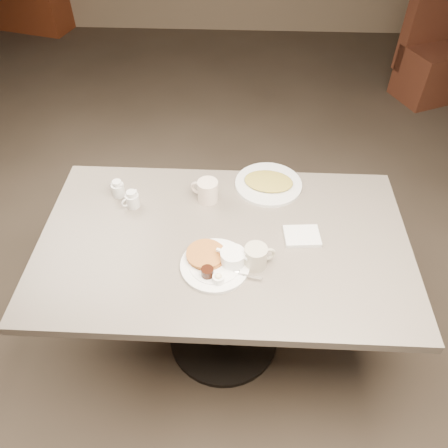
{
  "coord_description": "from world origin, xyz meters",
  "views": [
    {
      "loc": [
        0.06,
        -1.23,
        2.08
      ],
      "look_at": [
        0.0,
        0.02,
        0.82
      ],
      "focal_mm": 35.78,
      "sensor_mm": 36.0,
      "label": 1
    }
  ],
  "objects_px": {
    "main_plate": "(217,261)",
    "coffee_mug_near": "(257,256)",
    "coffee_mug_far": "(207,191)",
    "creamer_right": "(118,189)",
    "hash_plate": "(268,183)",
    "diner_table": "(224,266)",
    "creamer_left": "(132,200)"
  },
  "relations": [
    {
      "from": "coffee_mug_far",
      "to": "creamer_right",
      "type": "bearing_deg",
      "value": 178.5
    },
    {
      "from": "main_plate",
      "to": "hash_plate",
      "type": "relative_size",
      "value": 1.01
    },
    {
      "from": "main_plate",
      "to": "creamer_left",
      "type": "relative_size",
      "value": 4.28
    },
    {
      "from": "coffee_mug_far",
      "to": "creamer_left",
      "type": "bearing_deg",
      "value": -169.95
    },
    {
      "from": "main_plate",
      "to": "coffee_mug_far",
      "type": "height_order",
      "value": "coffee_mug_far"
    },
    {
      "from": "creamer_right",
      "to": "hash_plate",
      "type": "xyz_separation_m",
      "value": [
        0.67,
        0.1,
        -0.02
      ]
    },
    {
      "from": "main_plate",
      "to": "creamer_left",
      "type": "xyz_separation_m",
      "value": [
        -0.39,
        0.32,
        0.01
      ]
    },
    {
      "from": "coffee_mug_near",
      "to": "diner_table",
      "type": "bearing_deg",
      "value": 136.75
    },
    {
      "from": "main_plate",
      "to": "hash_plate",
      "type": "xyz_separation_m",
      "value": [
        0.21,
        0.48,
        -0.01
      ]
    },
    {
      "from": "coffee_mug_far",
      "to": "hash_plate",
      "type": "relative_size",
      "value": 0.4
    },
    {
      "from": "diner_table",
      "to": "coffee_mug_far",
      "type": "distance_m",
      "value": 0.34
    },
    {
      "from": "creamer_left",
      "to": "hash_plate",
      "type": "xyz_separation_m",
      "value": [
        0.59,
        0.17,
        -0.02
      ]
    },
    {
      "from": "main_plate",
      "to": "coffee_mug_near",
      "type": "xyz_separation_m",
      "value": [
        0.15,
        0.01,
        0.02
      ]
    },
    {
      "from": "coffee_mug_near",
      "to": "main_plate",
      "type": "bearing_deg",
      "value": -175.06
    },
    {
      "from": "coffee_mug_far",
      "to": "creamer_right",
      "type": "xyz_separation_m",
      "value": [
        -0.4,
        0.01,
        -0.01
      ]
    },
    {
      "from": "diner_table",
      "to": "creamer_right",
      "type": "distance_m",
      "value": 0.58
    },
    {
      "from": "coffee_mug_far",
      "to": "creamer_right",
      "type": "height_order",
      "value": "coffee_mug_far"
    },
    {
      "from": "diner_table",
      "to": "coffee_mug_near",
      "type": "height_order",
      "value": "coffee_mug_near"
    },
    {
      "from": "main_plate",
      "to": "creamer_right",
      "type": "xyz_separation_m",
      "value": [
        -0.46,
        0.38,
        0.01
      ]
    },
    {
      "from": "creamer_right",
      "to": "hash_plate",
      "type": "height_order",
      "value": "creamer_right"
    },
    {
      "from": "creamer_left",
      "to": "creamer_right",
      "type": "bearing_deg",
      "value": 138.66
    },
    {
      "from": "main_plate",
      "to": "hash_plate",
      "type": "height_order",
      "value": "main_plate"
    },
    {
      "from": "main_plate",
      "to": "creamer_left",
      "type": "height_order",
      "value": "creamer_left"
    },
    {
      "from": "hash_plate",
      "to": "main_plate",
      "type": "bearing_deg",
      "value": -113.14
    },
    {
      "from": "creamer_right",
      "to": "diner_table",
      "type": "bearing_deg",
      "value": -27.43
    },
    {
      "from": "diner_table",
      "to": "coffee_mug_near",
      "type": "distance_m",
      "value": 0.28
    },
    {
      "from": "creamer_left",
      "to": "hash_plate",
      "type": "relative_size",
      "value": 0.24
    },
    {
      "from": "coffee_mug_near",
      "to": "coffee_mug_far",
      "type": "bearing_deg",
      "value": 120.61
    },
    {
      "from": "diner_table",
      "to": "coffee_mug_far",
      "type": "relative_size",
      "value": 10.82
    },
    {
      "from": "creamer_right",
      "to": "creamer_left",
      "type": "bearing_deg",
      "value": -41.34
    },
    {
      "from": "creamer_left",
      "to": "creamer_right",
      "type": "relative_size",
      "value": 1.02
    },
    {
      "from": "creamer_left",
      "to": "diner_table",
      "type": "bearing_deg",
      "value": -24.26
    }
  ]
}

